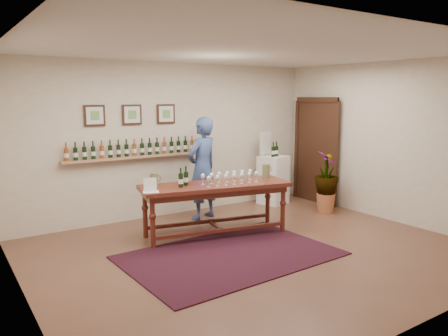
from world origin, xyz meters
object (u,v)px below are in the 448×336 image
display_pedestal (273,180)px  person (202,168)px  tasting_table (215,191)px  potted_plant (326,182)px

display_pedestal → person: person is taller
tasting_table → display_pedestal: bearing=39.5°
tasting_table → person: (0.33, 0.95, 0.21)m
tasting_table → display_pedestal: size_ratio=2.48×
potted_plant → person: 2.37m
potted_plant → person: person is taller
person → tasting_table: bearing=54.1°
tasting_table → potted_plant: 2.47m
person → potted_plant: bearing=138.7°
display_pedestal → potted_plant: (0.35, -1.14, 0.10)m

